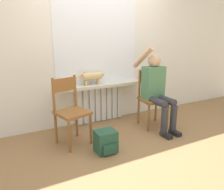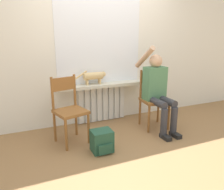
% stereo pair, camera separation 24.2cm
% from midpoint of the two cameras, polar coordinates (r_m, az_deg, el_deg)
% --- Properties ---
extents(ground_plane, '(12.00, 12.00, 0.00)m').
position_cam_midpoint_polar(ground_plane, '(3.02, 3.86, -13.85)').
color(ground_plane, olive).
extents(wall_with_window, '(7.00, 0.06, 2.70)m').
position_cam_midpoint_polar(wall_with_window, '(3.75, -5.90, 13.27)').
color(wall_with_window, white).
rests_on(wall_with_window, ground_plane).
extents(radiator, '(0.88, 0.08, 0.64)m').
position_cam_midpoint_polar(radiator, '(3.85, -5.05, -2.26)').
color(radiator, silver).
rests_on(radiator, ground_plane).
extents(windowsill, '(1.53, 0.25, 0.05)m').
position_cam_midpoint_polar(windowsill, '(3.69, -4.72, 2.54)').
color(windowsill, beige).
rests_on(windowsill, radiator).
extents(window_glass, '(1.47, 0.01, 1.40)m').
position_cam_midpoint_polar(window_glass, '(3.72, -5.70, 13.84)').
color(window_glass, white).
rests_on(window_glass, windowsill).
extents(chair_left, '(0.49, 0.49, 0.94)m').
position_cam_midpoint_polar(chair_left, '(3.07, -12.98, -3.87)').
color(chair_left, brown).
rests_on(chair_left, ground_plane).
extents(chair_right, '(0.44, 0.44, 0.94)m').
position_cam_midpoint_polar(chair_right, '(3.65, 8.53, -0.63)').
color(chair_right, brown).
rests_on(chair_right, ground_plane).
extents(person, '(0.36, 0.96, 1.33)m').
position_cam_midpoint_polar(person, '(3.51, 9.65, 1.97)').
color(person, '#333338').
rests_on(person, ground_plane).
extents(cat, '(0.53, 0.12, 0.24)m').
position_cam_midpoint_polar(cat, '(3.62, -7.06, 4.87)').
color(cat, '#DBB77A').
rests_on(cat, windowsill).
extents(backpack, '(0.27, 0.25, 0.29)m').
position_cam_midpoint_polar(backpack, '(2.89, -4.10, -12.06)').
color(backpack, '#234C38').
rests_on(backpack, ground_plane).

